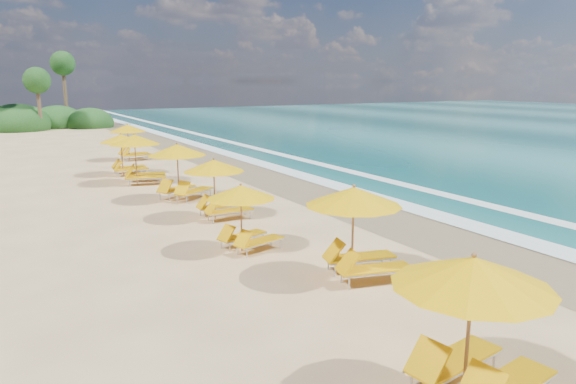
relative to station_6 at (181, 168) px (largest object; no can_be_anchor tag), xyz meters
The scene contains 11 objects.
ground 6.28m from the station_6, 72.52° to the right, with size 160.00×160.00×0.00m, color #D5B37D.
wet_sand 8.37m from the station_6, 45.02° to the right, with size 4.00×160.00×0.01m, color olive.
surf_foam 10.43m from the station_6, 34.39° to the right, with size 4.00×160.00×0.01m.
station_2 16.07m from the station_6, 92.39° to the right, with size 2.88×2.73×2.46m.
station_3 11.03m from the station_6, 84.93° to the right, with size 3.01×2.90×2.44m.
station_4 7.54m from the station_6, 94.24° to the right, with size 2.52×2.43×2.04m.
station_5 3.68m from the station_6, 86.98° to the right, with size 2.41×2.22×2.24m.
station_6 is the anchor object (origin of this frame).
station_7 4.48m from the station_6, 97.58° to the left, with size 3.05×2.94×2.47m.
station_8 7.32m from the station_6, 95.04° to the left, with size 2.50×2.33×2.24m.
station_9 12.61m from the station_6, 85.76° to the left, with size 2.56×2.38×2.31m.
Camera 1 is at (-8.71, -15.26, 4.91)m, focal length 32.78 mm.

